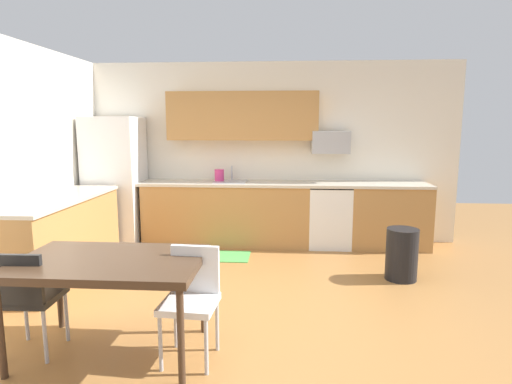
# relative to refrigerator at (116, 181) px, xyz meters

# --- Properties ---
(ground_plane) EXTENTS (12.00, 12.00, 0.00)m
(ground_plane) POSITION_rel_refrigerator_xyz_m (2.18, -2.22, -0.94)
(ground_plane) COLOR #9E6B38
(wall_back) EXTENTS (5.80, 0.10, 2.70)m
(wall_back) POSITION_rel_refrigerator_xyz_m (2.18, 0.43, 0.41)
(wall_back) COLOR silver
(wall_back) RESTS_ON ground
(cabinet_run_back) EXTENTS (2.43, 0.60, 0.90)m
(cabinet_run_back) POSITION_rel_refrigerator_xyz_m (1.65, 0.08, -0.49)
(cabinet_run_back) COLOR #AD7A42
(cabinet_run_back) RESTS_ON ground
(cabinet_run_back_right) EXTENTS (1.12, 0.60, 0.90)m
(cabinet_run_back_right) POSITION_rel_refrigerator_xyz_m (4.02, 0.08, -0.49)
(cabinet_run_back_right) COLOR #AD7A42
(cabinet_run_back_right) RESTS_ON ground
(cabinet_run_left) EXTENTS (0.60, 2.00, 0.90)m
(cabinet_run_left) POSITION_rel_refrigerator_xyz_m (-0.12, -1.42, -0.49)
(cabinet_run_left) COLOR #AD7A42
(cabinet_run_left) RESTS_ON ground
(countertop_back) EXTENTS (4.80, 0.64, 0.04)m
(countertop_back) POSITION_rel_refrigerator_xyz_m (2.18, 0.08, -0.02)
(countertop_back) COLOR beige
(countertop_back) RESTS_ON cabinet_run_back
(countertop_left) EXTENTS (0.64, 2.00, 0.04)m
(countertop_left) POSITION_rel_refrigerator_xyz_m (-0.12, -1.42, -0.02)
(countertop_left) COLOR beige
(countertop_left) RESTS_ON cabinet_run_left
(upper_cabinets_back) EXTENTS (2.20, 0.34, 0.70)m
(upper_cabinets_back) POSITION_rel_refrigerator_xyz_m (1.88, 0.21, 0.96)
(upper_cabinets_back) COLOR #AD7A42
(refrigerator) EXTENTS (0.76, 0.70, 1.89)m
(refrigerator) POSITION_rel_refrigerator_xyz_m (0.00, 0.00, 0.00)
(refrigerator) COLOR white
(refrigerator) RESTS_ON ground
(oven_range) EXTENTS (0.60, 0.60, 0.91)m
(oven_range) POSITION_rel_refrigerator_xyz_m (3.16, 0.08, -0.49)
(oven_range) COLOR white
(oven_range) RESTS_ON ground
(microwave) EXTENTS (0.54, 0.36, 0.32)m
(microwave) POSITION_rel_refrigerator_xyz_m (3.16, 0.18, 0.58)
(microwave) COLOR #9EA0A5
(sink_basin) EXTENTS (0.48, 0.40, 0.14)m
(sink_basin) POSITION_rel_refrigerator_xyz_m (1.71, 0.08, -0.06)
(sink_basin) COLOR #A5A8AD
(sink_basin) RESTS_ON countertop_back
(sink_faucet) EXTENTS (0.02, 0.02, 0.24)m
(sink_faucet) POSITION_rel_refrigerator_xyz_m (1.71, 0.26, 0.10)
(sink_faucet) COLOR #B2B5BA
(sink_faucet) RESTS_ON countertop_back
(dining_table) EXTENTS (1.40, 0.90, 0.77)m
(dining_table) POSITION_rel_refrigerator_xyz_m (1.19, -3.08, -0.24)
(dining_table) COLOR #422D1E
(dining_table) RESTS_ON ground
(chair_near_table) EXTENTS (0.43, 0.43, 0.85)m
(chair_near_table) POSITION_rel_refrigerator_xyz_m (1.82, -3.07, -0.44)
(chair_near_table) COLOR white
(chair_near_table) RESTS_ON ground
(chair_far_side) EXTENTS (0.41, 0.41, 0.85)m
(chair_far_side) POSITION_rel_refrigerator_xyz_m (0.57, -3.17, -0.44)
(chair_far_side) COLOR black
(chair_far_side) RESTS_ON ground
(trash_bin) EXTENTS (0.36, 0.36, 0.60)m
(trash_bin) POSITION_rel_refrigerator_xyz_m (3.87, -1.27, -0.64)
(trash_bin) COLOR black
(trash_bin) RESTS_ON ground
(floor_mat) EXTENTS (0.70, 0.50, 0.01)m
(floor_mat) POSITION_rel_refrigerator_xyz_m (1.69, -0.57, -0.94)
(floor_mat) COLOR #4CA54C
(floor_mat) RESTS_ON ground
(kettle) EXTENTS (0.14, 0.14, 0.20)m
(kettle) POSITION_rel_refrigerator_xyz_m (1.54, 0.13, 0.08)
(kettle) COLOR #CC3372
(kettle) RESTS_ON countertop_back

